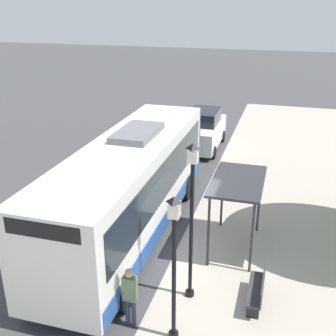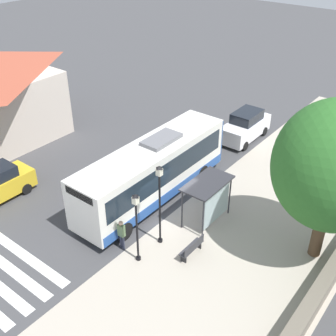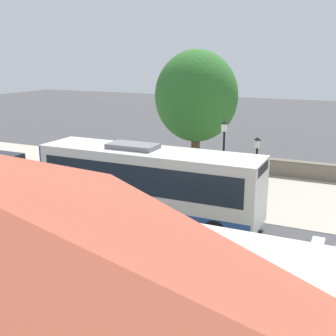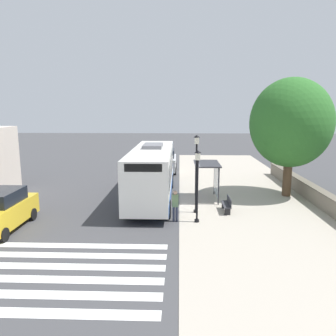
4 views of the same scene
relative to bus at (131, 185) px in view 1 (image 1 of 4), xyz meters
The scene contains 9 objects.
ground_plane 2.82m from the bus, 145.70° to the left, with size 120.00×120.00×0.00m, color #424244.
sidewalk_plaza 6.64m from the bus, 169.13° to the left, with size 9.00×44.00×0.02m.
bus is the anchor object (origin of this frame).
bus_shelter 3.68m from the bus, behind, with size 1.59×2.82×2.42m.
pedestrian 4.58m from the bus, 110.17° to the left, with size 0.34×0.22×1.68m.
bench 5.34m from the bus, 150.76° to the left, with size 0.40×1.54×0.88m.
street_lamp_near 5.11m from the bus, 121.80° to the left, with size 0.28×0.28×3.80m.
street_lamp_far 3.91m from the bus, 134.88° to the left, with size 0.28×0.28×4.45m.
parked_car_behind_bus 9.65m from the bus, 93.08° to the right, with size 1.90×4.41×2.10m.
Camera 1 is at (-2.99, 10.78, 7.63)m, focal length 45.00 mm.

